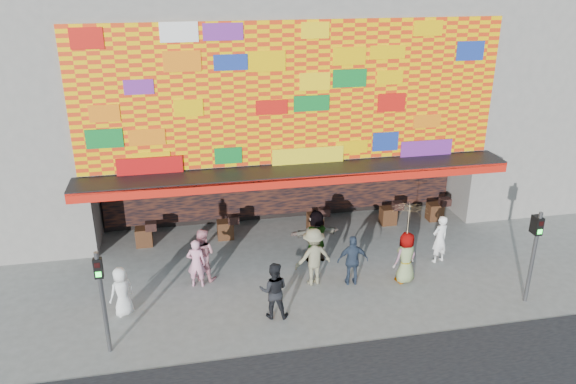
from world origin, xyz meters
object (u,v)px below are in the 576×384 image
Objects in this scene: ped_h at (440,239)px; ped_g at (406,258)px; ped_i at (202,255)px; signal_right at (535,247)px; ped_b at (196,263)px; ped_d at (313,257)px; signal_left at (102,291)px; parasol at (409,220)px; ped_c at (274,290)px; ped_e at (353,260)px; ped_a at (122,292)px; ped_f at (316,236)px.

ped_g is at bearing 14.60° from ped_h.
ped_i is at bearing -19.98° from ped_h.
ped_h is at bearing 118.91° from signal_right.
ped_d is (3.70, -0.57, 0.15)m from ped_b.
ped_i reaches higher than ped_b.
parasol is at bearing 11.30° from signal_left.
parasol is at bearing -153.69° from ped_c.
ped_d is 3.62m from ped_i.
signal_left reaches higher than parasol.
ped_g is (1.73, -0.19, 0.02)m from ped_e.
ped_h is at bearing 14.77° from signal_left.
ped_i is at bearing 179.11° from ped_a.
signal_left is 7.70m from ped_f.
ped_e is at bearing -179.54° from ped_b.
signal_left is 1.75× the size of ped_e.
ped_d reaches higher than ped_a.
signal_right is at bearing 0.00° from signal_left.
ped_a is 2.91m from ped_i.
ped_i reaches higher than ped_c.
ped_g reaches higher than ped_a.
parasol is at bearing -168.52° from ped_i.
ped_c is 3.67m from ped_f.
signal_left is 9.39m from ped_g.
ped_b is 0.85× the size of ped_d.
ped_c is at bearing 151.06° from ped_i.
ped_b is at bearing 163.80° from signal_right.
ped_i reaches higher than ped_g.
signal_left is 1.00× the size of signal_right.
signal_left is at bearing 47.12° from ped_a.
ped_d is 3.00m from ped_g.
signal_left is at bearing 74.71° from ped_i.
ped_f is at bearing -57.30° from ped_g.
ped_c is 4.85m from parasol.
ped_f is 1.09× the size of ped_h.
ped_a is at bearing 172.04° from signal_right.
signal_left is 2.03m from ped_a.
parasol reaches higher than ped_a.
ped_f is at bearing -157.41° from ped_b.
ped_b is 4.26m from ped_f.
ped_e is at bearing 111.03° from ped_f.
signal_left is at bearing -168.70° from parasol.
signal_left is 7.76m from ped_e.
ped_g is at bearing 139.31° from ped_f.
ped_h is 2.38m from parasol.
signal_right is 1.55× the size of ped_d.
ped_d is (1.57, 1.58, 0.09)m from ped_c.
ped_c is 1.02× the size of ped_h.
ped_e is at bearing -3.16° from ped_h.
ped_f reaches higher than ped_h.
ped_i is 6.75m from parasol.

